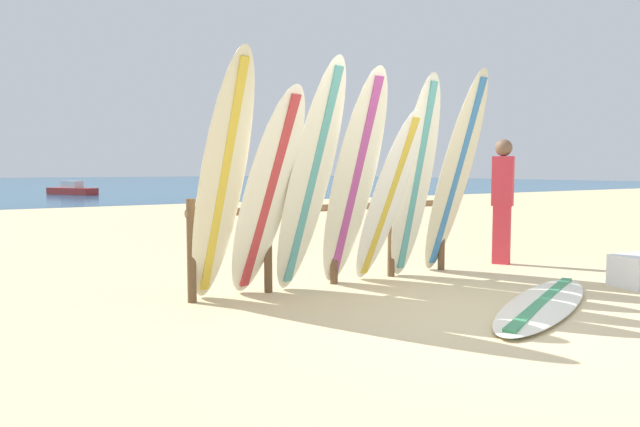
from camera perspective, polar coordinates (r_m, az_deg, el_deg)
The scene contains 14 objects.
ground_plane at distance 5.46m, azimuth 15.68°, elevation -9.91°, with size 120.00×120.00×0.00m, color #D3BC8C.
ocean_water at distance 61.63m, azimuth -29.16°, elevation 2.63°, with size 120.00×80.00×0.01m, color navy.
surfboard_rack at distance 6.65m, azimuth 1.40°, elevation -1.48°, with size 3.55×0.09×1.04m.
surfboard_leaning_far_left at distance 5.57m, azimuth -9.73°, elevation 3.17°, with size 0.52×1.10×2.44m.
surfboard_leaning_left at distance 5.80m, azimuth -5.29°, elevation 1.80°, with size 0.73×1.12×2.14m.
surfboard_leaning_center_left at distance 6.02m, azimuth -0.97°, elevation 3.44°, with size 0.75×1.02×2.47m.
surfboard_leaning_center at distance 6.32m, azimuth 3.36°, elevation 3.16°, with size 0.59×1.07×2.39m.
surfboard_leaning_center_right at distance 6.64m, azimuth 6.69°, elevation 1.49°, with size 0.64×0.99×2.00m.
surfboard_leaning_right at distance 7.03m, azimuth 9.43°, elevation 3.50°, with size 0.56×0.67×2.46m.
surfboard_leaning_far_right at distance 7.44m, azimuth 13.28°, elevation 3.82°, with size 0.63×0.94×2.55m.
surfboard_lying_on_sand at distance 6.06m, azimuth 21.31°, elevation -8.27°, with size 2.78×1.69×0.08m.
beachgoer_standing at distance 8.45m, azimuth 17.66°, elevation 1.70°, with size 0.30×0.33×1.75m.
small_boat_offshore at distance 32.75m, azimuth -23.39°, elevation 2.18°, with size 2.17×3.11×0.71m.
cooler_box at distance 7.52m, azimuth 29.13°, elevation -4.98°, with size 0.60×0.40×0.36m, color white.
Camera 1 is at (-3.98, -3.49, 1.34)m, focal length 32.24 mm.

